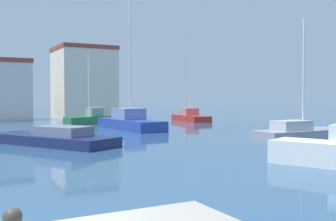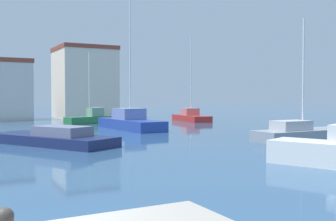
% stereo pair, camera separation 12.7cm
% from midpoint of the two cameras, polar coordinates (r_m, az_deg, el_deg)
% --- Properties ---
extents(water, '(160.00, 160.00, 0.00)m').
position_cam_midpoint_polar(water, '(31.28, 2.50, -3.12)').
color(water, '#2D5175').
rests_on(water, ground).
extents(sailboat_red_behind_lamppost, '(2.85, 6.58, 9.44)m').
position_cam_midpoint_polar(sailboat_red_behind_lamppost, '(45.87, 3.06, -0.82)').
color(sailboat_red_behind_lamppost, '#B22823').
rests_on(sailboat_red_behind_lamppost, water).
extents(sailboat_blue_near_pier, '(2.91, 8.55, 13.94)m').
position_cam_midpoint_polar(sailboat_blue_near_pier, '(34.76, -5.45, -1.49)').
color(sailboat_blue_near_pier, '#233D93').
rests_on(sailboat_blue_near_pier, water).
extents(sailboat_green_far_left, '(5.38, 3.04, 7.14)m').
position_cam_midpoint_polar(sailboat_green_far_left, '(42.28, -10.88, -1.03)').
color(sailboat_green_far_left, '#28703D').
rests_on(sailboat_green_far_left, water).
extents(motorboat_navy_center_channel, '(6.35, 8.53, 1.11)m').
position_cam_midpoint_polar(motorboat_navy_center_channel, '(24.44, -15.77, -3.71)').
color(motorboat_navy_center_channel, '#19234C').
rests_on(motorboat_navy_center_channel, water).
extents(sailboat_grey_distant_north, '(6.88, 2.25, 7.70)m').
position_cam_midpoint_polar(sailboat_grey_distant_north, '(27.31, 17.89, -2.96)').
color(sailboat_grey_distant_north, gray).
rests_on(sailboat_grey_distant_north, water).
extents(waterfront_apartments, '(7.01, 7.56, 9.09)m').
position_cam_midpoint_polar(waterfront_apartments, '(54.11, -11.74, 3.85)').
color(waterfront_apartments, beige).
rests_on(waterfront_apartments, ground).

